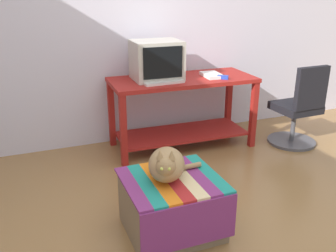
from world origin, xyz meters
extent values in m
plane|color=olive|center=(0.00, 0.00, 0.00)|extent=(14.00, 14.00, 0.00)
cube|color=silver|center=(0.00, 2.05, 1.30)|extent=(8.00, 0.10, 2.60)
cube|color=maroon|center=(-0.23, 1.35, 0.36)|extent=(0.06, 0.06, 0.71)
cube|color=maroon|center=(1.18, 1.31, 0.36)|extent=(0.06, 0.06, 0.71)
cube|color=maroon|center=(1.19, 1.85, 0.36)|extent=(0.06, 0.06, 0.71)
cube|color=maroon|center=(-0.22, 1.89, 0.36)|extent=(0.06, 0.06, 0.71)
cube|color=maroon|center=(0.48, 1.60, 0.14)|extent=(1.38, 0.57, 0.02)
cube|color=maroon|center=(0.48, 1.60, 0.73)|extent=(1.51, 0.67, 0.04)
cube|color=#BCB7A8|center=(0.22, 1.66, 0.76)|extent=(0.34, 0.28, 0.02)
cube|color=#BCB7A8|center=(0.22, 1.66, 0.95)|extent=(0.49, 0.40, 0.39)
cube|color=black|center=(0.21, 1.46, 0.96)|extent=(0.39, 0.02, 0.30)
cube|color=beige|center=(0.21, 1.47, 0.76)|extent=(0.41, 0.17, 0.02)
cube|color=white|center=(0.79, 1.54, 0.77)|extent=(0.19, 0.29, 0.03)
cube|color=#7A664C|center=(-0.19, 0.23, 0.20)|extent=(0.62, 0.56, 0.39)
cube|color=#7A2D6B|center=(-0.19, -0.08, 0.24)|extent=(0.65, 0.01, 0.32)
cube|color=#7A2D6B|center=(-0.47, 0.23, 0.40)|extent=(0.09, 0.60, 0.02)
cube|color=#1E897A|center=(-0.38, 0.23, 0.40)|extent=(0.09, 0.60, 0.02)
cube|color=orange|center=(-0.29, 0.23, 0.40)|extent=(0.09, 0.60, 0.02)
cube|color=#AD2323|center=(-0.19, 0.23, 0.40)|extent=(0.09, 0.60, 0.02)
cube|color=beige|center=(-0.10, 0.23, 0.40)|extent=(0.09, 0.60, 0.02)
cube|color=#7A2D6B|center=(-0.01, 0.23, 0.40)|extent=(0.09, 0.60, 0.02)
cube|color=#1E897A|center=(0.09, 0.23, 0.40)|extent=(0.09, 0.60, 0.02)
ellipsoid|color=#9E7A4C|center=(-0.22, 0.27, 0.51)|extent=(0.37, 0.44, 0.20)
sphere|color=#9E7A4C|center=(-0.27, 0.14, 0.57)|extent=(0.13, 0.13, 0.13)
cylinder|color=#9E7A4C|center=(-0.08, 0.32, 0.43)|extent=(0.30, 0.05, 0.04)
cone|color=#9E7A4C|center=(-0.31, 0.15, 0.65)|extent=(0.05, 0.05, 0.06)
cone|color=#9E7A4C|center=(-0.24, 0.12, 0.65)|extent=(0.05, 0.05, 0.06)
sphere|color=#C6D151|center=(-0.32, 0.09, 0.58)|extent=(0.02, 0.02, 0.02)
sphere|color=#C6D151|center=(-0.27, 0.07, 0.58)|extent=(0.02, 0.02, 0.02)
cylinder|color=#4C4C51|center=(1.65, 1.22, 0.01)|extent=(0.52, 0.52, 0.03)
cylinder|color=#4C4C51|center=(1.65, 1.22, 0.20)|extent=(0.05, 0.05, 0.34)
cube|color=black|center=(1.65, 1.22, 0.41)|extent=(0.43, 0.43, 0.08)
cube|color=black|center=(1.66, 1.03, 0.67)|extent=(0.38, 0.07, 0.44)
cube|color=#2342B7|center=(0.84, 1.41, 0.77)|extent=(0.11, 0.10, 0.04)
cylinder|color=black|center=(0.88, 1.59, 0.76)|extent=(0.14, 0.02, 0.01)
camera|label=1|loc=(-1.04, -1.86, 1.64)|focal=40.10mm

